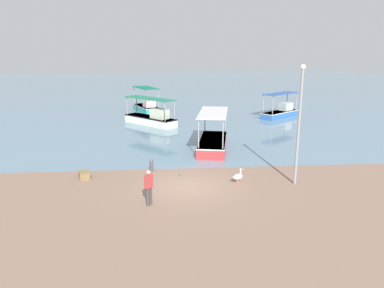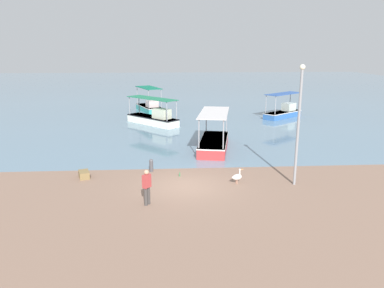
{
  "view_description": "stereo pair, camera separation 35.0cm",
  "coord_description": "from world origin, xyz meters",
  "px_view_note": "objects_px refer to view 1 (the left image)",
  "views": [
    {
      "loc": [
        -1.23,
        -18.39,
        7.05
      ],
      "look_at": [
        0.53,
        3.6,
        1.36
      ],
      "focal_mm": 35.0,
      "sensor_mm": 36.0,
      "label": 1
    },
    {
      "loc": [
        -0.88,
        -18.41,
        7.05
      ],
      "look_at": [
        0.53,
        3.6,
        1.36
      ],
      "focal_mm": 35.0,
      "sensor_mm": 36.0,
      "label": 2
    }
  ],
  "objects_px": {
    "fishing_boat_near_left": "(213,142)",
    "fishing_boat_near_right": "(147,106)",
    "fishing_boat_outer": "(152,118)",
    "cargo_crate": "(84,175)",
    "mooring_bollard": "(151,165)",
    "fisherman_standing": "(149,186)",
    "fishing_boat_far_right": "(281,111)",
    "pelican": "(238,176)",
    "lamp_post": "(299,119)",
    "glass_bottle": "(180,175)"
  },
  "relations": [
    {
      "from": "fisherman_standing",
      "to": "fishing_boat_near_right",
      "type": "bearing_deg",
      "value": 92.37
    },
    {
      "from": "fishing_boat_near_left",
      "to": "fishing_boat_near_right",
      "type": "distance_m",
      "value": 17.78
    },
    {
      "from": "fishing_boat_near_right",
      "to": "fisherman_standing",
      "type": "height_order",
      "value": "fishing_boat_near_right"
    },
    {
      "from": "fishing_boat_near_right",
      "to": "lamp_post",
      "type": "bearing_deg",
      "value": -70.15
    },
    {
      "from": "fishing_boat_near_right",
      "to": "cargo_crate",
      "type": "xyz_separation_m",
      "value": [
        -2.62,
        -22.5,
        -0.38
      ]
    },
    {
      "from": "cargo_crate",
      "to": "glass_bottle",
      "type": "height_order",
      "value": "cargo_crate"
    },
    {
      "from": "lamp_post",
      "to": "cargo_crate",
      "type": "height_order",
      "value": "lamp_post"
    },
    {
      "from": "cargo_crate",
      "to": "lamp_post",
      "type": "bearing_deg",
      "value": -8.83
    },
    {
      "from": "pelican",
      "to": "mooring_bollard",
      "type": "distance_m",
      "value": 5.19
    },
    {
      "from": "pelican",
      "to": "lamp_post",
      "type": "relative_size",
      "value": 0.13
    },
    {
      "from": "fishing_boat_far_right",
      "to": "fishing_boat_near_right",
      "type": "relative_size",
      "value": 0.94
    },
    {
      "from": "fishing_boat_outer",
      "to": "glass_bottle",
      "type": "relative_size",
      "value": 19.39
    },
    {
      "from": "fishing_boat_near_left",
      "to": "lamp_post",
      "type": "height_order",
      "value": "lamp_post"
    },
    {
      "from": "mooring_bollard",
      "to": "fishing_boat_near_right",
      "type": "bearing_deg",
      "value": 92.87
    },
    {
      "from": "fisherman_standing",
      "to": "fishing_boat_far_right",
      "type": "bearing_deg",
      "value": 58.96
    },
    {
      "from": "fishing_boat_outer",
      "to": "fisherman_standing",
      "type": "xyz_separation_m",
      "value": [
        0.33,
        -18.67,
        0.27
      ]
    },
    {
      "from": "pelican",
      "to": "glass_bottle",
      "type": "bearing_deg",
      "value": 156.6
    },
    {
      "from": "pelican",
      "to": "fisherman_standing",
      "type": "height_order",
      "value": "fisherman_standing"
    },
    {
      "from": "fishing_boat_near_left",
      "to": "pelican",
      "type": "relative_size",
      "value": 7.27
    },
    {
      "from": "fishing_boat_far_right",
      "to": "fisherman_standing",
      "type": "distance_m",
      "value": 25.25
    },
    {
      "from": "fishing_boat_far_right",
      "to": "lamp_post",
      "type": "distance_m",
      "value": 20.4
    },
    {
      "from": "pelican",
      "to": "fishing_boat_outer",
      "type": "bearing_deg",
      "value": 107.12
    },
    {
      "from": "fisherman_standing",
      "to": "glass_bottle",
      "type": "bearing_deg",
      "value": 67.0
    },
    {
      "from": "fishing_boat_near_right",
      "to": "glass_bottle",
      "type": "distance_m",
      "value": 22.78
    },
    {
      "from": "fishing_boat_outer",
      "to": "lamp_post",
      "type": "xyz_separation_m",
      "value": [
        7.99,
        -16.5,
        2.86
      ]
    },
    {
      "from": "fishing_boat_near_right",
      "to": "glass_bottle",
      "type": "xyz_separation_m",
      "value": [
        2.72,
        -22.61,
        -0.46
      ]
    },
    {
      "from": "fishing_boat_far_right",
      "to": "glass_bottle",
      "type": "bearing_deg",
      "value": -122.61
    },
    {
      "from": "fishing_boat_outer",
      "to": "fishing_boat_far_right",
      "type": "distance_m",
      "value": 13.67
    },
    {
      "from": "fishing_boat_outer",
      "to": "fisherman_standing",
      "type": "height_order",
      "value": "fishing_boat_outer"
    },
    {
      "from": "mooring_bollard",
      "to": "glass_bottle",
      "type": "bearing_deg",
      "value": -30.53
    },
    {
      "from": "mooring_bollard",
      "to": "fisherman_standing",
      "type": "relative_size",
      "value": 0.46
    },
    {
      "from": "fishing_boat_outer",
      "to": "lamp_post",
      "type": "bearing_deg",
      "value": -64.18
    },
    {
      "from": "fishing_boat_far_right",
      "to": "fishing_boat_near_right",
      "type": "height_order",
      "value": "fishing_boat_near_right"
    },
    {
      "from": "lamp_post",
      "to": "fishing_boat_outer",
      "type": "bearing_deg",
      "value": 115.82
    },
    {
      "from": "fishing_boat_far_right",
      "to": "glass_bottle",
      "type": "relative_size",
      "value": 17.19
    },
    {
      "from": "fishing_boat_outer",
      "to": "lamp_post",
      "type": "distance_m",
      "value": 18.56
    },
    {
      "from": "cargo_crate",
      "to": "fishing_boat_far_right",
      "type": "bearing_deg",
      "value": 46.6
    },
    {
      "from": "lamp_post",
      "to": "mooring_bollard",
      "type": "distance_m",
      "value": 8.67
    },
    {
      "from": "fishing_boat_near_right",
      "to": "cargo_crate",
      "type": "height_order",
      "value": "fishing_boat_near_right"
    },
    {
      "from": "fishing_boat_near_right",
      "to": "cargo_crate",
      "type": "distance_m",
      "value": 22.65
    },
    {
      "from": "glass_bottle",
      "to": "fishing_boat_near_right",
      "type": "bearing_deg",
      "value": 96.85
    },
    {
      "from": "cargo_crate",
      "to": "fishing_boat_near_left",
      "type": "bearing_deg",
      "value": 34.82
    },
    {
      "from": "fishing_boat_near_right",
      "to": "glass_bottle",
      "type": "bearing_deg",
      "value": -83.15
    },
    {
      "from": "pelican",
      "to": "glass_bottle",
      "type": "height_order",
      "value": "pelican"
    },
    {
      "from": "fishing_boat_outer",
      "to": "cargo_crate",
      "type": "xyz_separation_m",
      "value": [
        -3.39,
        -14.74,
        -0.44
      ]
    },
    {
      "from": "fishing_boat_outer",
      "to": "pelican",
      "type": "distance_m",
      "value": 16.92
    },
    {
      "from": "fishing_boat_near_left",
      "to": "lamp_post",
      "type": "bearing_deg",
      "value": -64.82
    },
    {
      "from": "mooring_bollard",
      "to": "fisherman_standing",
      "type": "distance_m",
      "value": 4.81
    },
    {
      "from": "glass_bottle",
      "to": "lamp_post",
      "type": "bearing_deg",
      "value": -15.27
    },
    {
      "from": "fishing_boat_near_left",
      "to": "fisherman_standing",
      "type": "distance_m",
      "value": 10.37
    }
  ]
}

